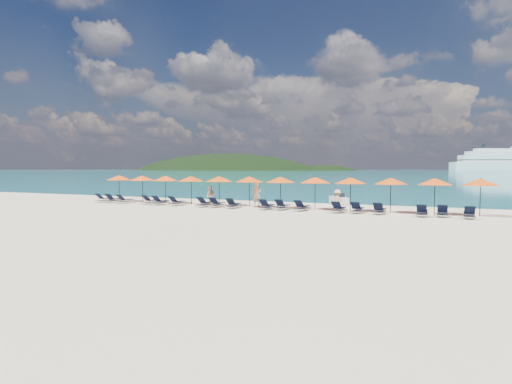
% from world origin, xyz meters
% --- Properties ---
extents(ground, '(1400.00, 1400.00, 0.00)m').
position_xyz_m(ground, '(0.00, 0.00, 0.00)').
color(ground, beige).
extents(sea, '(1600.00, 1300.00, 0.01)m').
position_xyz_m(sea, '(0.00, 660.00, 0.01)').
color(sea, '#1FA9B2').
rests_on(sea, ground).
extents(headland_main, '(374.00, 242.00, 126.50)m').
position_xyz_m(headland_main, '(-300.00, 540.00, -38.00)').
color(headland_main, black).
rests_on(headland_main, ground).
extents(headland_small, '(162.00, 126.00, 85.50)m').
position_xyz_m(headland_small, '(-150.00, 560.00, -35.00)').
color(headland_small, black).
rests_on(headland_small, ground).
extents(cruise_ship, '(143.23, 74.87, 40.35)m').
position_xyz_m(cruise_ship, '(79.31, 609.99, 10.50)').
color(cruise_ship, white).
rests_on(cruise_ship, ground).
extents(jetski, '(2.05, 2.68, 0.90)m').
position_xyz_m(jetski, '(4.17, 9.32, 0.37)').
color(jetski, silver).
rests_on(jetski, ground).
extents(beachgoer_a, '(0.70, 0.51, 1.79)m').
position_xyz_m(beachgoer_a, '(-0.88, 5.06, 0.90)').
color(beachgoer_a, '#DBB48B').
rests_on(beachgoer_a, ground).
extents(beachgoer_b, '(0.80, 0.56, 1.49)m').
position_xyz_m(beachgoer_b, '(-4.36, 4.34, 0.75)').
color(beachgoer_b, '#DBB48B').
rests_on(beachgoer_b, ground).
extents(beachgoer_c, '(1.02, 0.64, 1.46)m').
position_xyz_m(beachgoer_c, '(5.51, 3.51, 0.73)').
color(beachgoer_c, '#DBB48B').
rests_on(beachgoer_c, ground).
extents(umbrella_0, '(2.10, 2.10, 2.28)m').
position_xyz_m(umbrella_0, '(-13.64, 4.73, 2.02)').
color(umbrella_0, black).
rests_on(umbrella_0, ground).
extents(umbrella_1, '(2.10, 2.10, 2.28)m').
position_xyz_m(umbrella_1, '(-11.09, 4.67, 2.02)').
color(umbrella_1, black).
rests_on(umbrella_1, ground).
extents(umbrella_2, '(2.10, 2.10, 2.28)m').
position_xyz_m(umbrella_2, '(-8.79, 4.69, 2.02)').
color(umbrella_2, black).
rests_on(umbrella_2, ground).
extents(umbrella_3, '(2.10, 2.10, 2.28)m').
position_xyz_m(umbrella_3, '(-6.21, 4.49, 2.02)').
color(umbrella_3, black).
rests_on(umbrella_3, ground).
extents(umbrella_4, '(2.10, 2.10, 2.28)m').
position_xyz_m(umbrella_4, '(-3.81, 4.65, 2.02)').
color(umbrella_4, black).
rests_on(umbrella_4, ground).
extents(umbrella_5, '(2.10, 2.10, 2.28)m').
position_xyz_m(umbrella_5, '(-1.25, 4.56, 2.02)').
color(umbrella_5, black).
rests_on(umbrella_5, ground).
extents(umbrella_6, '(2.10, 2.10, 2.28)m').
position_xyz_m(umbrella_6, '(1.14, 4.67, 2.02)').
color(umbrella_6, black).
rests_on(umbrella_6, ground).
extents(umbrella_7, '(2.10, 2.10, 2.28)m').
position_xyz_m(umbrella_7, '(3.64, 4.74, 2.02)').
color(umbrella_7, black).
rests_on(umbrella_7, ground).
extents(umbrella_8, '(2.10, 2.10, 2.28)m').
position_xyz_m(umbrella_8, '(6.09, 4.60, 2.02)').
color(umbrella_8, black).
rests_on(umbrella_8, ground).
extents(umbrella_9, '(2.10, 2.10, 2.28)m').
position_xyz_m(umbrella_9, '(8.64, 4.46, 2.02)').
color(umbrella_9, black).
rests_on(umbrella_9, ground).
extents(umbrella_10, '(2.10, 2.10, 2.28)m').
position_xyz_m(umbrella_10, '(11.20, 4.54, 2.02)').
color(umbrella_10, black).
rests_on(umbrella_10, ground).
extents(umbrella_11, '(2.10, 2.10, 2.28)m').
position_xyz_m(umbrella_11, '(13.66, 4.69, 2.02)').
color(umbrella_11, black).
rests_on(umbrella_11, ground).
extents(lounger_0, '(0.75, 1.74, 0.66)m').
position_xyz_m(lounger_0, '(-14.17, 3.53, 0.24)').
color(lounger_0, silver).
rests_on(lounger_0, ground).
extents(lounger_1, '(0.75, 1.74, 0.66)m').
position_xyz_m(lounger_1, '(-13.13, 3.50, 0.24)').
color(lounger_1, silver).
rests_on(lounger_1, ground).
extents(lounger_2, '(0.76, 1.75, 0.66)m').
position_xyz_m(lounger_2, '(-11.67, 3.27, 0.24)').
color(lounger_2, silver).
rests_on(lounger_2, ground).
extents(lounger_3, '(0.71, 1.73, 0.66)m').
position_xyz_m(lounger_3, '(-9.31, 3.46, 0.24)').
color(lounger_3, silver).
rests_on(lounger_3, ground).
extents(lounger_4, '(0.64, 1.71, 0.66)m').
position_xyz_m(lounger_4, '(-8.19, 3.23, 0.24)').
color(lounger_4, silver).
rests_on(lounger_4, ground).
extents(lounger_5, '(0.73, 1.74, 0.66)m').
position_xyz_m(lounger_5, '(-6.72, 3.33, 0.24)').
color(lounger_5, silver).
rests_on(lounger_5, ground).
extents(lounger_6, '(0.67, 1.72, 0.66)m').
position_xyz_m(lounger_6, '(-4.26, 3.37, 0.24)').
color(lounger_6, silver).
rests_on(lounger_6, ground).
extents(lounger_7, '(0.63, 1.70, 0.66)m').
position_xyz_m(lounger_7, '(-3.21, 3.31, 0.24)').
color(lounger_7, silver).
rests_on(lounger_7, ground).
extents(lounger_8, '(0.73, 1.74, 0.66)m').
position_xyz_m(lounger_8, '(-1.84, 3.19, 0.24)').
color(lounger_8, silver).
rests_on(lounger_8, ground).
extents(lounger_9, '(0.63, 1.70, 0.66)m').
position_xyz_m(lounger_9, '(0.68, 3.28, 0.24)').
color(lounger_9, silver).
rests_on(lounger_9, ground).
extents(lounger_10, '(0.64, 1.71, 0.66)m').
position_xyz_m(lounger_10, '(1.73, 3.54, 0.24)').
color(lounger_10, silver).
rests_on(lounger_10, ground).
extents(lounger_11, '(0.77, 1.75, 0.66)m').
position_xyz_m(lounger_11, '(3.16, 3.44, 0.24)').
color(lounger_11, silver).
rests_on(lounger_11, ground).
extents(lounger_12, '(0.71, 1.73, 0.66)m').
position_xyz_m(lounger_12, '(5.64, 3.32, 0.24)').
color(lounger_12, silver).
rests_on(lounger_12, ground).
extents(lounger_13, '(0.67, 1.72, 0.66)m').
position_xyz_m(lounger_13, '(6.79, 3.51, 0.24)').
color(lounger_13, silver).
rests_on(lounger_13, ground).
extents(lounger_14, '(0.68, 1.72, 0.66)m').
position_xyz_m(lounger_14, '(8.14, 3.44, 0.24)').
color(lounger_14, silver).
rests_on(lounger_14, ground).
extents(lounger_15, '(0.62, 1.70, 0.66)m').
position_xyz_m(lounger_15, '(10.60, 3.20, 0.24)').
color(lounger_15, silver).
rests_on(lounger_15, ground).
extents(lounger_16, '(0.64, 1.71, 0.66)m').
position_xyz_m(lounger_16, '(11.68, 3.52, 0.24)').
color(lounger_16, silver).
rests_on(lounger_16, ground).
extents(lounger_17, '(0.64, 1.71, 0.66)m').
position_xyz_m(lounger_17, '(13.06, 3.20, 0.24)').
color(lounger_17, silver).
rests_on(lounger_17, ground).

